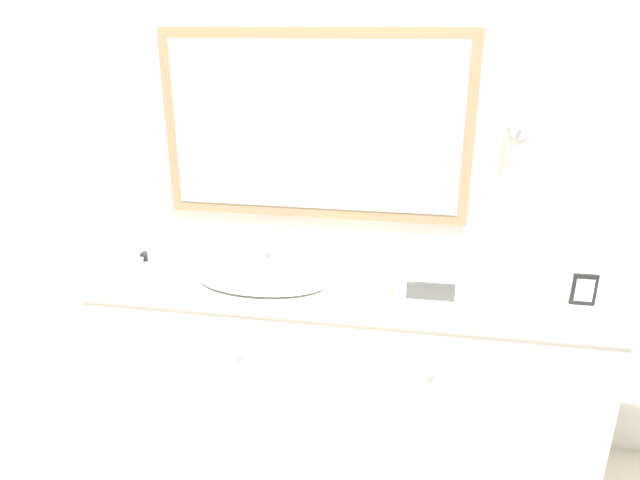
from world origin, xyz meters
The scene contains 7 objects.
wall_back centered at (-0.01, 0.59, 1.28)m, with size 8.00×0.18×2.55m.
vanity_counter centered at (0.00, 0.30, 0.44)m, with size 2.17×0.53×0.87m.
sink_basin centered at (-0.34, 0.28, 0.89)m, with size 0.56×0.38×0.21m.
soap_bottle centered at (-0.79, 0.14, 0.93)m, with size 0.06×0.06×0.16m.
appliance_box centered at (0.35, 0.26, 0.92)m, with size 0.26×0.13×0.11m.
picture_frame centered at (0.93, 0.29, 0.93)m, with size 0.09×0.01×0.13m.
hand_towel_near_sink centered at (0.74, 0.18, 0.89)m, with size 0.17×0.12×0.05m.
Camera 1 is at (0.28, -1.84, 1.89)m, focal length 32.00 mm.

